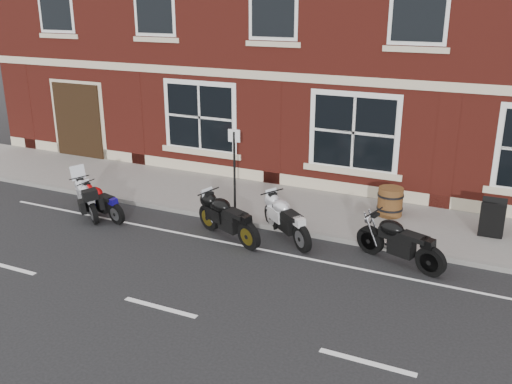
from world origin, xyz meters
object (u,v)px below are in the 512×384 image
moto_sport_red (102,200)px  barrel_planter (390,202)px  a_board_sign (492,219)px  moto_sport_silver (287,217)px  moto_touring_silver (88,197)px  moto_naked_black (399,239)px  parking_sign (234,166)px  moto_sport_black (228,216)px

moto_sport_red → barrel_planter: barrel_planter is taller
moto_sport_red → a_board_sign: bearing=-57.6°
moto_sport_red → moto_sport_silver: size_ratio=1.03×
a_board_sign → moto_touring_silver: bearing=-166.6°
moto_touring_silver → moto_sport_silver: (5.45, 0.77, 0.05)m
a_board_sign → barrel_planter: (-2.52, 0.39, -0.09)m
moto_sport_silver → moto_naked_black: moto_naked_black is taller
moto_sport_silver → parking_sign: bearing=109.2°
a_board_sign → parking_sign: (-6.22, -1.31, 0.86)m
barrel_planter → parking_sign: bearing=-155.4°
moto_touring_silver → barrel_planter: size_ratio=2.10×
moto_sport_black → moto_sport_silver: 1.43m
moto_touring_silver → a_board_sign: moto_touring_silver is taller
moto_sport_black → parking_sign: 1.56m
moto_touring_silver → a_board_sign: bearing=-37.3°
moto_naked_black → moto_sport_silver: bearing=107.1°
moto_sport_silver → barrel_planter: 3.05m
moto_sport_red → moto_sport_silver: bearing=-64.8°
moto_sport_red → barrel_planter: size_ratio=2.39×
a_board_sign → barrel_planter: 2.55m
moto_sport_black → moto_touring_silver: bearing=116.6°
moto_naked_black → a_board_sign: bearing=-18.3°
barrel_planter → parking_sign: parking_sign is taller
moto_sport_black → parking_sign: size_ratio=0.91×
moto_sport_red → moto_sport_silver: (5.00, 0.78, 0.08)m
moto_sport_black → moto_sport_silver: moto_sport_black is taller
moto_sport_red → moto_naked_black: (7.72, 0.59, 0.09)m
moto_naked_black → parking_sign: (-4.47, 0.83, 0.88)m
moto_sport_silver → a_board_sign: 4.88m
moto_touring_silver → moto_sport_red: bearing=-54.0°
moto_sport_red → barrel_planter: 7.62m
moto_touring_silver → parking_sign: parking_sign is taller
moto_sport_red → moto_touring_silver: bearing=104.9°
moto_sport_red → moto_sport_black: bearing=-70.6°
moto_naked_black → barrel_planter: bearing=37.8°
a_board_sign → moto_sport_black: bearing=-158.3°
moto_sport_silver → a_board_sign: size_ratio=1.88×
moto_naked_black → parking_sign: size_ratio=0.92×
moto_sport_black → moto_naked_black: bearing=-60.5°
barrel_planter → parking_sign: 4.19m
moto_sport_red → a_board_sign: size_ratio=1.94×
moto_touring_silver → moto_sport_silver: 5.51m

